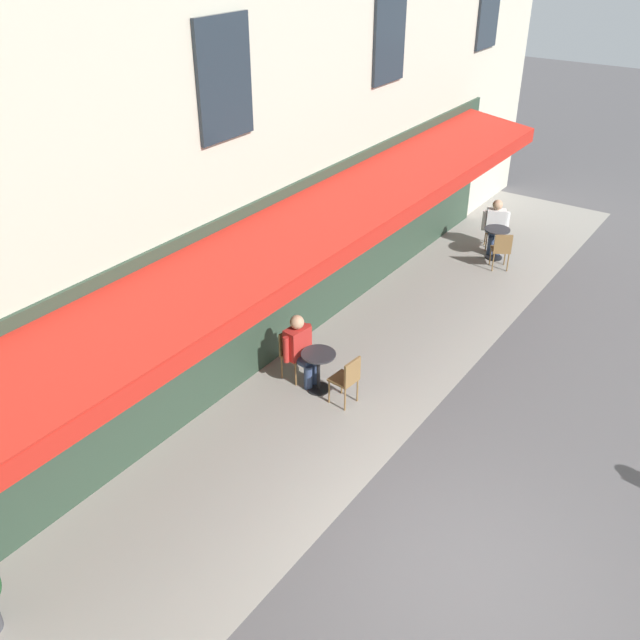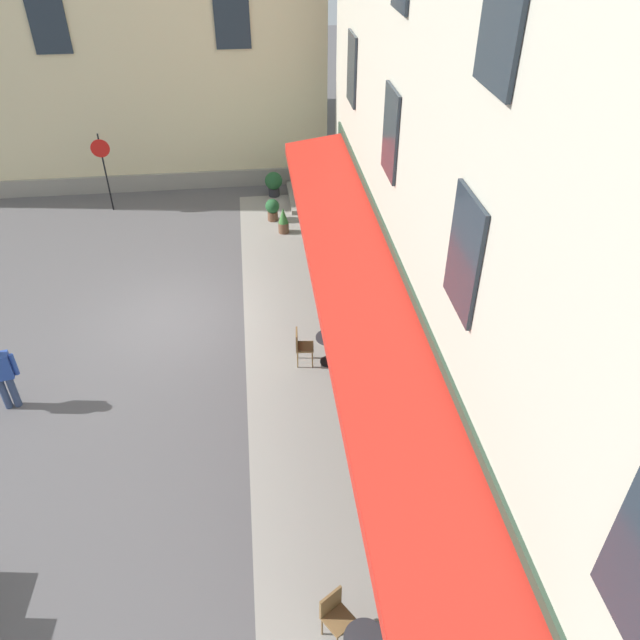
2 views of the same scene
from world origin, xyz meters
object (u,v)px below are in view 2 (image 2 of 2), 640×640
at_px(potted_plant_by_steps, 318,219).
at_px(cafe_chair_wicker_by_window, 335,612).
at_px(no_parking_sign, 103,159).
at_px(cafe_chair_wicker_corner_left, 301,344).
at_px(potted_plant_mid_terrace, 274,183).
at_px(seated_patron_in_red, 347,339).
at_px(potted_plant_entrance_left, 272,209).
at_px(potted_plant_entrance_right, 283,221).
at_px(cafe_table_near_entrance, 329,346).
at_px(cafe_chair_wicker_back_row, 356,344).
at_px(walking_pedestrian_in_blue, 1,372).

bearing_deg(potted_plant_by_steps, cafe_chair_wicker_by_window, 174.51).
bearing_deg(no_parking_sign, potted_plant_by_steps, -111.60).
bearing_deg(potted_plant_by_steps, cafe_chair_wicker_corner_left, 169.84).
height_order(cafe_chair_wicker_corner_left, potted_plant_mid_terrace, cafe_chair_wicker_corner_left).
xyz_separation_m(seated_patron_in_red, potted_plant_entrance_left, (7.40, 1.28, -0.29)).
bearing_deg(no_parking_sign, cafe_chair_wicker_corner_left, -147.44).
distance_m(no_parking_sign, potted_plant_entrance_right, 6.17).
height_order(cafe_table_near_entrance, no_parking_sign, no_parking_sign).
xyz_separation_m(no_parking_sign, potted_plant_mid_terrace, (0.49, -5.44, -1.31)).
height_order(seated_patron_in_red, potted_plant_entrance_right, seated_patron_in_red).
bearing_deg(potted_plant_mid_terrace, cafe_chair_wicker_back_row, -171.76).
bearing_deg(seated_patron_in_red, cafe_chair_wicker_by_window, 169.53).
bearing_deg(cafe_table_near_entrance, potted_plant_entrance_right, 5.12).
distance_m(cafe_chair_wicker_corner_left, cafe_chair_wicker_by_window, 6.34).
bearing_deg(potted_plant_by_steps, potted_plant_entrance_left, 46.55).
distance_m(cafe_table_near_entrance, no_parking_sign, 10.75).
xyz_separation_m(cafe_table_near_entrance, no_parking_sign, (8.71, 6.15, 1.30)).
distance_m(cafe_table_near_entrance, walking_pedestrian_in_blue, 6.95).
height_order(potted_plant_entrance_right, potted_plant_entrance_left, potted_plant_entrance_right).
bearing_deg(no_parking_sign, potted_plant_entrance_right, -111.94).
xyz_separation_m(walking_pedestrian_in_blue, potted_plant_entrance_right, (7.10, -6.32, -0.56)).
xyz_separation_m(walking_pedestrian_in_blue, potted_plant_by_steps, (6.73, -7.35, -0.38)).
bearing_deg(potted_plant_entrance_right, seated_patron_in_red, -171.33).
bearing_deg(cafe_chair_wicker_corner_left, cafe_table_near_entrance, -95.26).
relative_size(seated_patron_in_red, no_parking_sign, 0.50).
bearing_deg(no_parking_sign, cafe_chair_wicker_back_row, -142.35).
relative_size(cafe_chair_wicker_by_window, potted_plant_mid_terrace, 1.06).
relative_size(cafe_table_near_entrance, cafe_chair_wicker_back_row, 0.82).
height_order(potted_plant_mid_terrace, potted_plant_entrance_left, potted_plant_mid_terrace).
height_order(seated_patron_in_red, potted_plant_entrance_left, seated_patron_in_red).
xyz_separation_m(cafe_chair_wicker_back_row, seated_patron_in_red, (0.03, 0.21, 0.15)).
height_order(cafe_chair_wicker_back_row, potted_plant_entrance_right, cafe_chair_wicker_back_row).
xyz_separation_m(cafe_chair_wicker_by_window, potted_plant_entrance_left, (13.63, 0.13, -0.14)).
xyz_separation_m(cafe_table_near_entrance, cafe_chair_wicker_back_row, (-0.08, -0.63, 0.06)).
height_order(cafe_chair_wicker_by_window, potted_plant_mid_terrace, cafe_chair_wicker_by_window).
distance_m(potted_plant_entrance_right, potted_plant_entrance_left, 0.93).
height_order(seated_patron_in_red, potted_plant_mid_terrace, seated_patron_in_red).
xyz_separation_m(cafe_chair_wicker_back_row, potted_plant_mid_terrace, (9.27, 1.34, -0.06)).
distance_m(cafe_chair_wicker_back_row, seated_patron_in_red, 0.26).
distance_m(seated_patron_in_red, potted_plant_entrance_left, 7.51).
distance_m(cafe_chair_wicker_back_row, potted_plant_entrance_left, 7.58).
bearing_deg(potted_plant_mid_terrace, potted_plant_entrance_right, -177.15).
distance_m(walking_pedestrian_in_blue, potted_plant_mid_terrace, 11.63).
bearing_deg(potted_plant_by_steps, no_parking_sign, 68.40).
relative_size(no_parking_sign, potted_plant_by_steps, 2.70).
distance_m(cafe_chair_wicker_corner_left, walking_pedestrian_in_blue, 6.32).
relative_size(cafe_chair_wicker_back_row, cafe_chair_wicker_by_window, 1.00).
distance_m(cafe_table_near_entrance, cafe_chair_wicker_by_window, 6.32).
bearing_deg(cafe_chair_wicker_by_window, cafe_table_near_entrance, -6.70).
xyz_separation_m(cafe_chair_wicker_corner_left, potted_plant_entrance_right, (6.41, -0.05, -0.14)).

